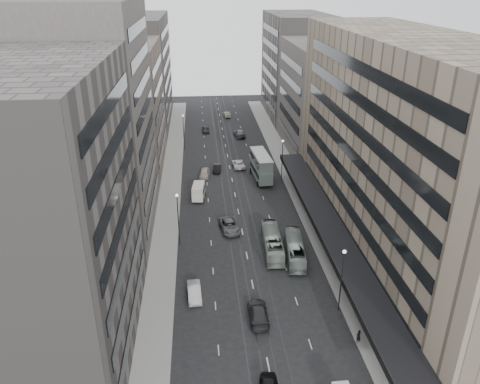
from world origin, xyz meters
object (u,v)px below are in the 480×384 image
object	(u,v)px
sedan_2	(229,226)
double_decker	(261,166)
bus_far	(272,242)
pedestrian	(358,336)
bus_near	(295,249)
sedan_1	(194,292)
panel_van	(198,191)

from	to	relation	value
sedan_2	double_decker	bearing A→B (deg)	61.71
bus_far	pedestrian	size ratio (longest dim) A/B	6.50
double_decker	pedestrian	size ratio (longest dim) A/B	6.12
bus_near	sedan_1	xyz separation A→B (m)	(-14.22, -7.80, -0.62)
bus_near	sedan_2	world-z (taller)	bus_near
bus_far	sedan_2	distance (m)	8.89
panel_van	pedestrian	bearing A→B (deg)	-59.86
bus_far	sedan_2	bearing A→B (deg)	-46.99
double_decker	panel_van	bearing A→B (deg)	-151.25
bus_near	pedestrian	distance (m)	17.95
sedan_1	bus_far	bearing A→B (deg)	37.56
double_decker	sedan_1	xyz separation A→B (m)	(-13.24, -36.85, -2.09)
bus_far	panel_van	world-z (taller)	bus_far
double_decker	sedan_2	bearing A→B (deg)	-115.37
double_decker	pedestrian	bearing A→B (deg)	-89.09
bus_far	sedan_2	world-z (taller)	bus_far
bus_near	double_decker	size ratio (longest dim) A/B	1.00
sedan_1	sedan_2	distance (m)	17.52
sedan_2	pedestrian	bearing A→B (deg)	-72.77
bus_near	pedestrian	size ratio (longest dim) A/B	6.14
sedan_1	pedestrian	size ratio (longest dim) A/B	2.86
bus_far	sedan_1	size ratio (longest dim) A/B	2.27
pedestrian	sedan_2	bearing A→B (deg)	-88.33
sedan_1	pedestrian	world-z (taller)	pedestrian
bus_far	double_decker	world-z (taller)	double_decker
panel_van	sedan_2	bearing A→B (deg)	-62.21
bus_far	panel_van	size ratio (longest dim) A/B	2.28
bus_near	panel_van	xyz separation A→B (m)	(-13.38, 20.89, 0.15)
double_decker	sedan_1	world-z (taller)	double_decker
sedan_2	bus_near	bearing A→B (deg)	-53.01
sedan_2	pedestrian	world-z (taller)	pedestrian
bus_near	double_decker	distance (m)	29.10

